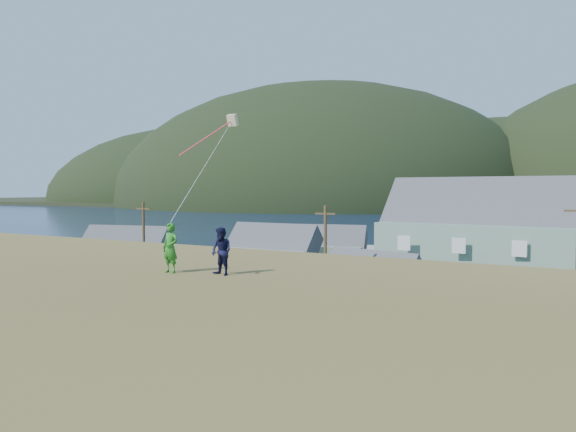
% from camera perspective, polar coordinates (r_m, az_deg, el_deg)
% --- Properties ---
extents(ground, '(900.00, 900.00, 0.00)m').
position_cam_1_polar(ground, '(37.20, 4.73, -12.62)').
color(ground, '#0A1638').
rests_on(ground, ground).
extents(hillside, '(110.00, 47.50, 7.20)m').
position_cam_1_polar(hillside, '(18.03, -28.49, -18.20)').
color(hillside, '#4C3D19').
rests_on(hillside, ground).
extents(grass_strip, '(110.00, 8.00, 0.10)m').
position_cam_1_polar(grass_strip, '(35.43, 3.42, -13.34)').
color(grass_strip, '#4C3D19').
rests_on(grass_strip, ground).
extents(waterfront_lot, '(72.00, 36.00, 0.12)m').
position_cam_1_polar(waterfront_lot, '(52.83, 12.12, -7.93)').
color(waterfront_lot, '#28282B').
rests_on(waterfront_lot, ground).
extents(wharf, '(26.00, 14.00, 0.90)m').
position_cam_1_polar(wharf, '(76.25, 12.54, -4.28)').
color(wharf, gray).
rests_on(wharf, ground).
extents(far_shore, '(900.00, 320.00, 2.00)m').
position_cam_1_polar(far_shore, '(363.30, 25.81, 1.28)').
color(far_shore, black).
rests_on(far_shore, ground).
extents(shed_teal, '(10.62, 8.52, 7.45)m').
position_cam_1_polar(shed_teal, '(56.46, -17.82, -4.51)').
color(shed_teal, '#2C665F').
rests_on(shed_teal, waterfront_lot).
extents(shed_palegreen_near, '(10.27, 6.52, 7.47)m').
position_cam_1_polar(shed_palegreen_near, '(56.69, -1.86, -4.30)').
color(shed_palegreen_near, gray).
rests_on(shed_palegreen_near, waterfront_lot).
extents(shed_white, '(8.68, 6.69, 6.18)m').
position_cam_1_polar(shed_white, '(41.24, 8.98, -7.70)').
color(shed_white, white).
rests_on(shed_white, waterfront_lot).
extents(shed_palegreen_far, '(11.10, 7.80, 6.79)m').
position_cam_1_polar(shed_palegreen_far, '(63.56, 4.09, -3.70)').
color(shed_palegreen_far, slate).
rests_on(shed_palegreen_far, waterfront_lot).
extents(utility_poles, '(34.25, 0.24, 9.22)m').
position_cam_1_polar(utility_poles, '(38.12, 3.83, -5.22)').
color(utility_poles, '#47331E').
rests_on(utility_poles, waterfront_lot).
extents(parked_cars, '(25.01, 12.42, 1.58)m').
position_cam_1_polar(parked_cars, '(59.45, 6.61, -5.88)').
color(parked_cars, navy).
rests_on(parked_cars, waterfront_lot).
extents(kite_flyer_green, '(0.63, 0.43, 1.68)m').
position_cam_1_polar(kite_flyer_green, '(17.70, -12.93, -3.47)').
color(kite_flyer_green, '#247720').
rests_on(kite_flyer_green, hillside).
extents(kite_flyer_navy, '(0.87, 0.74, 1.56)m').
position_cam_1_polar(kite_flyer_navy, '(16.91, -7.41, -3.92)').
color(kite_flyer_navy, black).
rests_on(kite_flyer_navy, hillside).
extents(kite_rig, '(1.87, 3.92, 8.96)m').
position_cam_1_polar(kite_rig, '(24.93, -6.70, 10.13)').
color(kite_rig, beige).
rests_on(kite_rig, ground).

